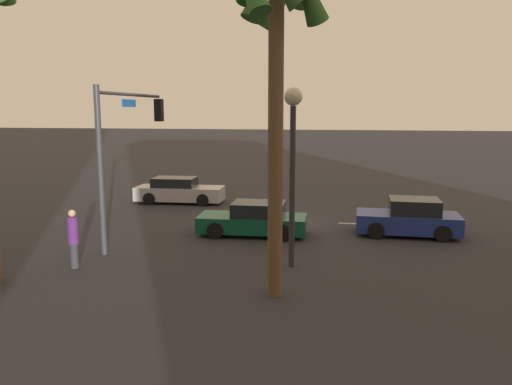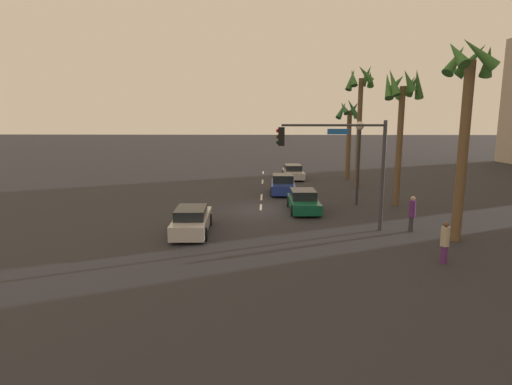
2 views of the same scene
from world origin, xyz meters
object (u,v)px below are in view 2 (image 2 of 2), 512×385
object	(u,v)px
car_1	(192,221)
pedestrian_0	(445,242)
palm_tree_3	(360,97)
car_0	(303,201)
palm_tree_1	(467,98)
palm_tree_2	(402,100)
traffic_signal	(345,155)
streetlamp	(359,146)
palm_tree_0	(350,121)
car_2	(283,185)
car_3	(293,172)
pedestrian_1	(412,213)

from	to	relation	value
car_1	pedestrian_0	world-z (taller)	pedestrian_0
palm_tree_3	car_1	bearing A→B (deg)	-38.01
palm_tree_3	car_0	bearing A→B (deg)	-29.41
car_0	palm_tree_3	xyz separation A→B (m)	(-9.49, 5.35, 6.84)
palm_tree_1	palm_tree_2	xyz separation A→B (m)	(-8.10, -0.39, 0.21)
traffic_signal	streetlamp	distance (m)	6.76
pedestrian_0	palm_tree_0	bearing A→B (deg)	178.77
car_0	car_1	size ratio (longest dim) A/B	0.91
traffic_signal	palm_tree_2	size ratio (longest dim) A/B	0.64
traffic_signal	car_0	bearing A→B (deg)	-159.57
car_1	palm_tree_0	size ratio (longest dim) A/B	0.62
car_1	car_2	bearing A→B (deg)	155.67
palm_tree_0	car_3	bearing A→B (deg)	-91.88
traffic_signal	palm_tree_1	xyz separation A→B (m)	(1.84, 5.09, 2.78)
palm_tree_2	palm_tree_3	xyz separation A→B (m)	(-7.74, -1.03, 0.52)
traffic_signal	palm_tree_0	bearing A→B (deg)	168.47
car_3	palm_tree_0	xyz separation A→B (m)	(0.17, 5.22, 4.86)
traffic_signal	car_1	bearing A→B (deg)	-84.47
streetlamp	palm_tree_3	bearing A→B (deg)	168.20
car_3	palm_tree_3	xyz separation A→B (m)	(4.55, 5.14, 6.84)
car_0	pedestrian_1	size ratio (longest dim) A/B	2.31
traffic_signal	palm_tree_3	size ratio (longest dim) A/B	0.57
pedestrian_1	palm_tree_2	bearing A→B (deg)	169.75
car_2	palm_tree_2	world-z (taller)	palm_tree_2
car_1	car_2	size ratio (longest dim) A/B	1.18
car_0	car_3	distance (m)	14.05
car_1	palm_tree_3	size ratio (longest dim) A/B	0.47
palm_tree_3	traffic_signal	bearing A→B (deg)	-14.70
palm_tree_0	palm_tree_1	bearing A→B (deg)	3.80
palm_tree_0	palm_tree_3	world-z (taller)	palm_tree_3
car_2	car_3	distance (m)	8.10
pedestrian_0	palm_tree_0	size ratio (longest dim) A/B	0.23
palm_tree_2	palm_tree_1	bearing A→B (deg)	2.73
car_2	car_3	bearing A→B (deg)	170.91
car_2	palm_tree_0	size ratio (longest dim) A/B	0.53
car_1	car_2	world-z (taller)	car_2
car_2	palm_tree_1	size ratio (longest dim) A/B	0.42
car_1	palm_tree_2	bearing A→B (deg)	119.20
palm_tree_0	palm_tree_3	xyz separation A→B (m)	(4.38, -0.08, 1.98)
pedestrian_1	palm_tree_1	xyz separation A→B (m)	(1.61, 1.56, 5.73)
pedestrian_1	palm_tree_0	size ratio (longest dim) A/B	0.25
car_3	pedestrian_0	world-z (taller)	pedestrian_0
car_2	pedestrian_0	distance (m)	16.70
palm_tree_2	palm_tree_3	world-z (taller)	palm_tree_3
palm_tree_2	car_2	bearing A→B (deg)	-119.95
traffic_signal	palm_tree_0	distance (m)	18.82
car_3	palm_tree_2	bearing A→B (deg)	26.66
traffic_signal	palm_tree_0	xyz separation A→B (m)	(-18.38, 3.75, 1.53)
pedestrian_0	car_3	bearing A→B (deg)	-168.70
traffic_signal	palm_tree_0	size ratio (longest dim) A/B	0.76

